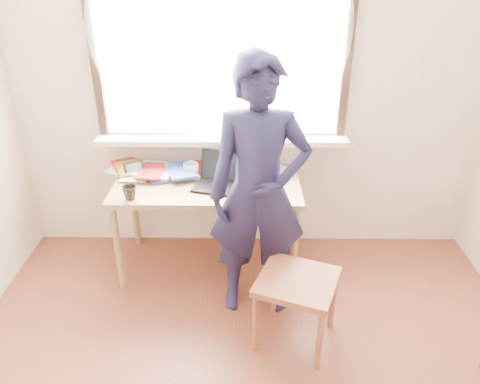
{
  "coord_description": "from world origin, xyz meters",
  "views": [
    {
      "loc": [
        -0.03,
        -1.34,
        2.18
      ],
      "look_at": [
        -0.06,
        0.95,
        0.99
      ],
      "focal_mm": 35.0,
      "sensor_mm": 36.0,
      "label": 1
    }
  ],
  "objects_px": {
    "mug_dark": "(130,193)",
    "work_chair": "(297,289)",
    "mug_white": "(191,169)",
    "laptop": "(221,178)",
    "person": "(259,193)",
    "desk": "(207,192)"
  },
  "relations": [
    {
      "from": "work_chair",
      "to": "mug_dark",
      "type": "bearing_deg",
      "value": 154.0
    },
    {
      "from": "desk",
      "to": "mug_dark",
      "type": "bearing_deg",
      "value": -153.79
    },
    {
      "from": "mug_white",
      "to": "work_chair",
      "type": "height_order",
      "value": "mug_white"
    },
    {
      "from": "mug_white",
      "to": "work_chair",
      "type": "distance_m",
      "value": 1.2
    },
    {
      "from": "laptop",
      "to": "person",
      "type": "relative_size",
      "value": 0.23
    },
    {
      "from": "laptop",
      "to": "person",
      "type": "height_order",
      "value": "person"
    },
    {
      "from": "mug_dark",
      "to": "work_chair",
      "type": "xyz_separation_m",
      "value": [
        1.07,
        -0.52,
        -0.37
      ]
    },
    {
      "from": "laptop",
      "to": "mug_white",
      "type": "relative_size",
      "value": 3.38
    },
    {
      "from": "mug_white",
      "to": "person",
      "type": "bearing_deg",
      "value": -49.47
    },
    {
      "from": "desk",
      "to": "person",
      "type": "bearing_deg",
      "value": -50.26
    },
    {
      "from": "mug_white",
      "to": "laptop",
      "type": "bearing_deg",
      "value": -36.94
    },
    {
      "from": "desk",
      "to": "laptop",
      "type": "height_order",
      "value": "laptop"
    },
    {
      "from": "laptop",
      "to": "mug_dark",
      "type": "height_order",
      "value": "laptop"
    },
    {
      "from": "desk",
      "to": "laptop",
      "type": "distance_m",
      "value": 0.17
    },
    {
      "from": "laptop",
      "to": "work_chair",
      "type": "bearing_deg",
      "value": -56.76
    },
    {
      "from": "laptop",
      "to": "mug_white",
      "type": "distance_m",
      "value": 0.28
    },
    {
      "from": "work_chair",
      "to": "person",
      "type": "distance_m",
      "value": 0.62
    },
    {
      "from": "desk",
      "to": "mug_white",
      "type": "bearing_deg",
      "value": 132.86
    },
    {
      "from": "mug_white",
      "to": "mug_dark",
      "type": "xyz_separation_m",
      "value": [
        -0.37,
        -0.38,
        -0.0
      ]
    },
    {
      "from": "laptop",
      "to": "mug_white",
      "type": "height_order",
      "value": "laptop"
    },
    {
      "from": "mug_white",
      "to": "work_chair",
      "type": "xyz_separation_m",
      "value": [
        0.71,
        -0.9,
        -0.37
      ]
    },
    {
      "from": "work_chair",
      "to": "mug_white",
      "type": "bearing_deg",
      "value": 128.05
    }
  ]
}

